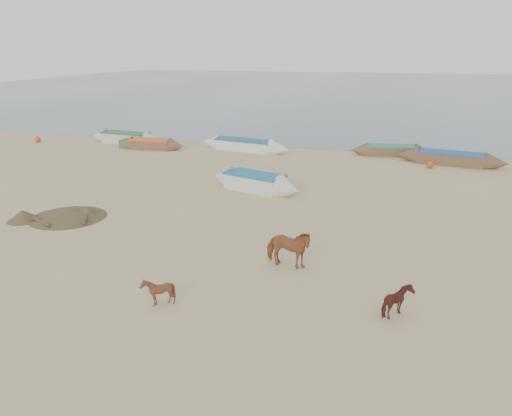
% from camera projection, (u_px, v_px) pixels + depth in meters
% --- Properties ---
extents(ground, '(140.00, 140.00, 0.00)m').
position_uv_depth(ground, '(224.00, 269.00, 17.29)').
color(ground, tan).
rests_on(ground, ground).
extents(sea, '(160.00, 160.00, 0.00)m').
position_uv_depth(sea, '(374.00, 88.00, 92.14)').
color(sea, slate).
rests_on(sea, ground).
extents(cow_adult, '(1.77, 0.95, 1.43)m').
position_uv_depth(cow_adult, '(288.00, 248.00, 17.24)').
color(cow_adult, brown).
rests_on(cow_adult, ground).
extents(calf_front, '(0.90, 0.82, 0.89)m').
position_uv_depth(calf_front, '(158.00, 291.00, 14.78)').
color(calf_front, '#552B1B').
rests_on(calf_front, ground).
extents(calf_right, '(0.91, 1.02, 0.91)m').
position_uv_depth(calf_right, '(398.00, 302.00, 14.13)').
color(calf_right, '#57241C').
rests_on(calf_right, ground).
extents(near_canoe, '(5.65, 3.11, 0.93)m').
position_uv_depth(near_canoe, '(255.00, 182.00, 26.70)').
color(near_canoe, silver).
rests_on(near_canoe, ground).
extents(debris_pile, '(3.56, 3.56, 0.45)m').
position_uv_depth(debris_pile, '(68.00, 213.00, 22.48)').
color(debris_pile, brown).
rests_on(debris_pile, ground).
extents(waterline_canoes, '(50.00, 4.41, 0.90)m').
position_uv_depth(waterline_canoes, '(338.00, 150.00, 35.19)').
color(waterline_canoes, silver).
rests_on(waterline_canoes, ground).
extents(beach_clutter, '(45.17, 4.41, 0.64)m').
position_uv_depth(beach_clutter, '(382.00, 154.00, 34.38)').
color(beach_clutter, '#2F6842').
rests_on(beach_clutter, ground).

